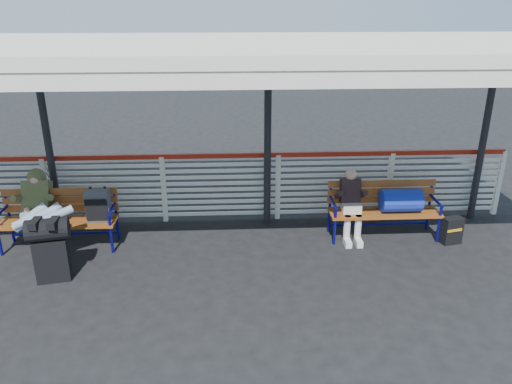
{
  "coord_description": "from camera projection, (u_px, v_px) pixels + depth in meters",
  "views": [
    {
      "loc": [
        1.18,
        -6.29,
        3.74
      ],
      "look_at": [
        1.57,
        1.0,
        0.87
      ],
      "focal_mm": 35.0,
      "sensor_mm": 36.0,
      "label": 1
    }
  ],
  "objects": [
    {
      "name": "fence",
      "position": [
        164.0,
        186.0,
        8.68
      ],
      "size": [
        12.08,
        0.08,
        1.24
      ],
      "color": "silver",
      "rests_on": "ground"
    },
    {
      "name": "ground",
      "position": [
        151.0,
        276.0,
        7.15
      ],
      "size": [
        60.0,
        60.0,
        0.0
      ],
      "primitive_type": "plane",
      "color": "black",
      "rests_on": "ground"
    },
    {
      "name": "luggage_stack",
      "position": [
        50.0,
        247.0,
        6.9
      ],
      "size": [
        0.61,
        0.42,
        0.93
      ],
      "rotation": [
        0.0,
        0.0,
        0.19
      ],
      "color": "black",
      "rests_on": "ground"
    },
    {
      "name": "canopy",
      "position": [
        143.0,
        51.0,
        6.85
      ],
      "size": [
        12.6,
        3.6,
        3.16
      ],
      "color": "silver",
      "rests_on": "ground"
    },
    {
      "name": "traveler_man",
      "position": [
        40.0,
        212.0,
        7.43
      ],
      "size": [
        0.94,
        1.63,
        0.77
      ],
      "color": "#7E95AA",
      "rests_on": "ground"
    },
    {
      "name": "bench_right",
      "position": [
        393.0,
        202.0,
        8.13
      ],
      "size": [
        1.8,
        0.56,
        0.92
      ],
      "color": "brown",
      "rests_on": "ground"
    },
    {
      "name": "bench_left",
      "position": [
        73.0,
        210.0,
        7.82
      ],
      "size": [
        1.8,
        0.56,
        0.97
      ],
      "color": "brown",
      "rests_on": "ground"
    },
    {
      "name": "companion_person",
      "position": [
        351.0,
        204.0,
        8.1
      ],
      "size": [
        0.32,
        0.66,
        1.15
      ],
      "color": "beige",
      "rests_on": "ground"
    },
    {
      "name": "suitcase_side",
      "position": [
        452.0,
        230.0,
        8.04
      ],
      "size": [
        0.35,
        0.26,
        0.44
      ],
      "rotation": [
        0.0,
        0.0,
        0.24
      ],
      "color": "black",
      "rests_on": "ground"
    }
  ]
}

